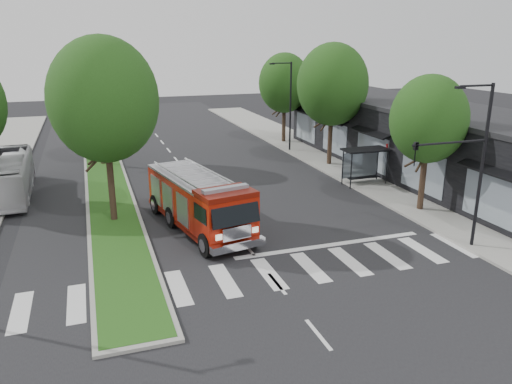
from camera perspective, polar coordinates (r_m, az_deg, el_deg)
ground at (r=24.78m, az=-0.94°, el=-6.41°), size 140.00×140.00×0.00m
sidewalk_right at (r=38.41m, az=12.35°, el=1.87°), size 5.00×80.00×0.15m
median at (r=40.85m, az=-16.92°, el=2.43°), size 3.00×50.00×0.15m
storefront_row at (r=40.37m, az=18.09°, el=5.68°), size 8.00×30.00×5.00m
bus_shelter at (r=35.75m, az=12.26°, el=4.00°), size 3.20×1.60×2.61m
tree_right_near at (r=30.31m, az=19.13°, el=7.85°), size 4.40×4.40×8.05m
tree_right_mid at (r=40.28m, az=8.72°, el=12.04°), size 5.60×5.60×9.72m
tree_right_far at (r=49.40m, az=3.27°, el=12.33°), size 5.00×5.00×8.73m
tree_median_near at (r=27.84m, az=-17.00°, el=10.02°), size 5.80×5.80×10.16m
tree_median_far at (r=41.80m, az=-17.81°, el=11.61°), size 5.60×5.60×9.72m
streetlight_right_near at (r=25.11m, az=23.08°, el=3.73°), size 4.08×0.22×8.00m
streetlight_right_far at (r=45.42m, az=3.78°, el=10.19°), size 2.11×0.20×8.00m
fire_engine at (r=26.91m, az=-6.54°, el=-1.13°), size 4.44×9.52×3.18m
city_bus at (r=36.17m, az=-26.26°, el=1.64°), size 2.56×9.78×2.71m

